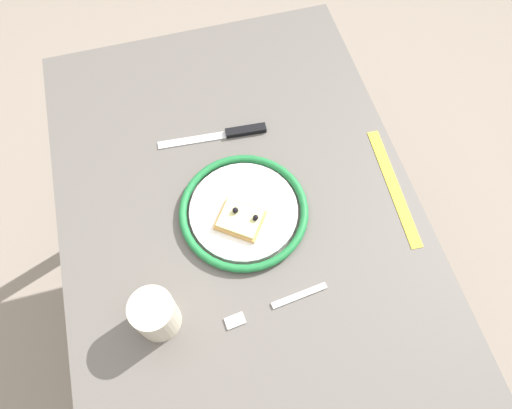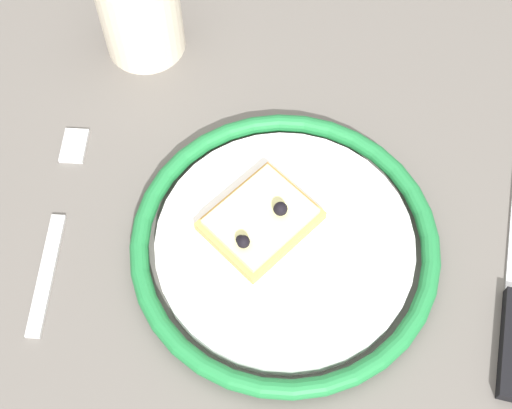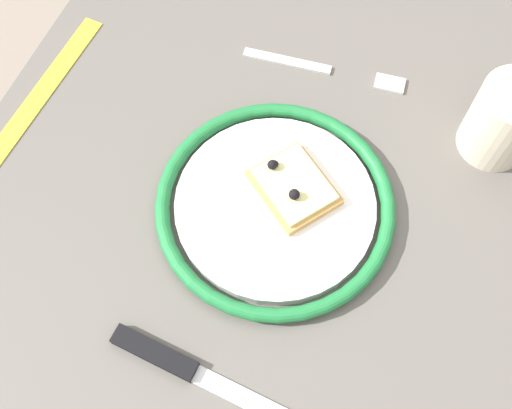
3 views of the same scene
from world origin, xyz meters
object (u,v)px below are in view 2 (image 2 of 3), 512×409
at_px(dining_table, 281,285).
at_px(fork, 57,223).
at_px(cup, 140,10).
at_px(plate, 282,243).
at_px(pizza_slice_near, 261,220).

distance_m(dining_table, fork, 0.22).
relative_size(dining_table, cup, 11.07).
distance_m(plate, cup, 0.27).
bearing_deg(plate, dining_table, 70.06).
relative_size(dining_table, fork, 5.23).
bearing_deg(cup, dining_table, -48.78).
xyz_separation_m(pizza_slice_near, fork, (-0.18, -0.02, -0.02)).
xyz_separation_m(fork, cup, (0.03, 0.21, 0.05)).
bearing_deg(plate, fork, -177.21).
height_order(pizza_slice_near, fork, pizza_slice_near).
bearing_deg(dining_table, plate, -109.94).
xyz_separation_m(dining_table, cup, (-0.17, 0.20, 0.15)).
relative_size(plate, pizza_slice_near, 2.34).
bearing_deg(cup, fork, -97.41).
height_order(plate, pizza_slice_near, pizza_slice_near).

